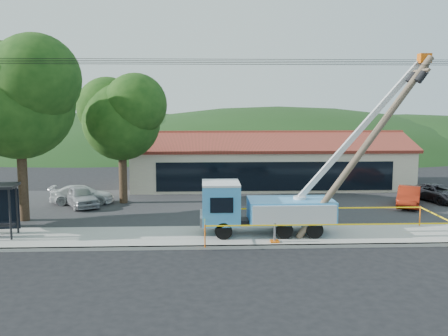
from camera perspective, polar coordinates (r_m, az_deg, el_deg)
name	(u,v)px	position (r m, az deg, el deg)	size (l,w,h in m)	color
ground	(237,262)	(22.36, 1.54, -10.72)	(120.00, 120.00, 0.00)	black
curb	(234,247)	(24.34, 1.20, -9.01)	(60.00, 0.25, 0.15)	#AEABA3
sidewalk	(232,236)	(26.16, 0.93, -7.83)	(60.00, 4.00, 0.15)	#AEABA3
parking_lot	(225,205)	(33.94, 0.13, -4.30)	(60.00, 12.00, 0.10)	#28282B
strip_mall	(269,164)	(41.84, 5.12, 0.46)	(22.50, 8.53, 4.67)	beige
tree_west_near	(18,93)	(31.02, -22.46, 7.93)	(7.56, 6.72, 10.80)	#332316
tree_lot	(121,114)	(34.63, -11.65, 6.06)	(6.30, 5.60, 8.94)	#332316
hill_west	(114,149)	(77.69, -12.45, 2.16)	(78.40, 56.00, 28.00)	#193312
hill_center	(277,148)	(77.36, 6.12, 2.27)	(89.60, 64.00, 32.00)	#193312
hill_east	(405,148)	(82.73, 19.96, 2.20)	(72.80, 52.00, 26.00)	#193312
utility_truck	(265,205)	(26.18, 4.69, -4.24)	(11.68, 3.71, 9.30)	black
leaning_pole	(370,140)	(25.95, 16.36, 3.08)	(6.68, 1.89, 9.25)	brown
caution_tape	(321,220)	(26.26, 11.07, -5.90)	(12.07, 3.81, 1.10)	#E85F0C
car_silver	(81,208)	(34.79, -16.06, -4.39)	(1.62, 4.03, 1.37)	#A0A3A7
car_red	(408,208)	(35.71, 20.31, -4.26)	(1.40, 4.01, 1.32)	maroon
car_white	(82,205)	(35.73, -15.87, -4.07)	(1.73, 4.25, 1.23)	white
car_dark	(437,203)	(38.20, 23.17, -3.66)	(1.96, 4.26, 1.18)	black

